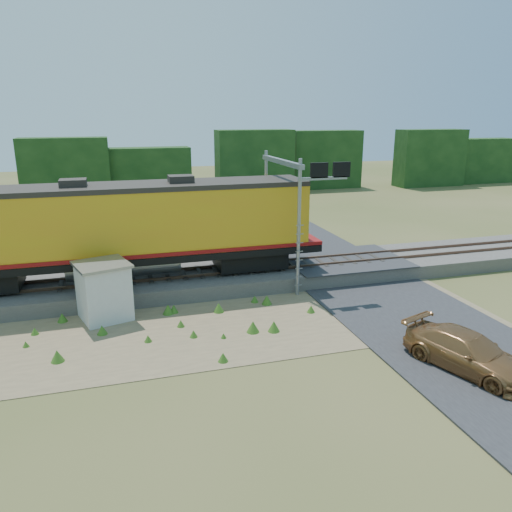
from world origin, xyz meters
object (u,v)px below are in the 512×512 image
object	(u,v)px
signal_gantry	(292,188)
locomotive	(115,227)
shed	(104,291)
car	(468,352)

from	to	relation	value
signal_gantry	locomotive	bearing A→B (deg)	175.93
locomotive	shed	xyz separation A→B (m)	(-0.74, -3.18, -2.28)
locomotive	signal_gantry	distance (m)	9.57
locomotive	signal_gantry	bearing A→B (deg)	-4.07
shed	car	xyz separation A→B (m)	(13.00, -8.90, -0.66)
shed	car	size ratio (longest dim) A/B	0.58
locomotive	signal_gantry	size ratio (longest dim) A/B	2.96
signal_gantry	car	xyz separation A→B (m)	(2.87, -11.41, -4.64)
shed	car	distance (m)	15.77
locomotive	shed	world-z (taller)	locomotive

